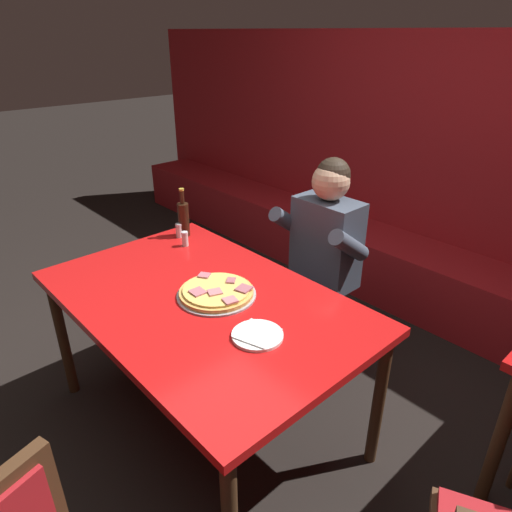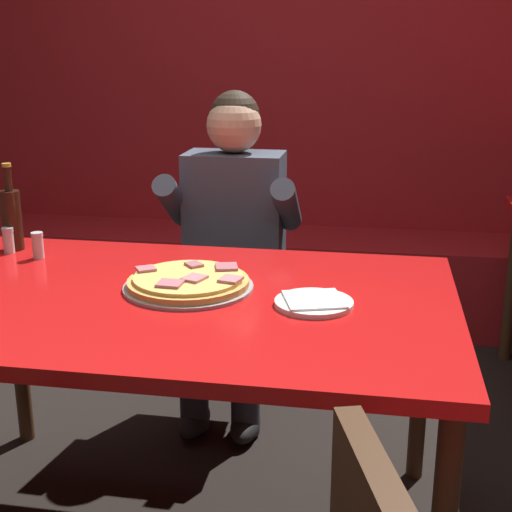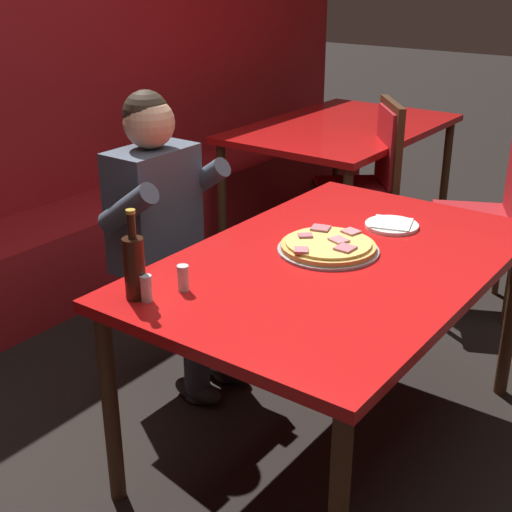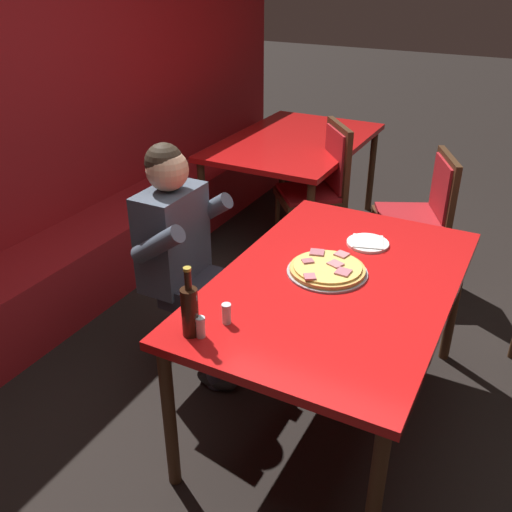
{
  "view_description": "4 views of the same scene",
  "coord_description": "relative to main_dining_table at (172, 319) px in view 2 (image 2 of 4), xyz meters",
  "views": [
    {
      "loc": [
        1.5,
        -1.03,
        1.88
      ],
      "look_at": [
        0.17,
        0.19,
        0.99
      ],
      "focal_mm": 32.0,
      "sensor_mm": 36.0,
      "label": 1
    },
    {
      "loc": [
        0.54,
        -1.78,
        1.44
      ],
      "look_at": [
        0.18,
        0.32,
        0.8
      ],
      "focal_mm": 50.0,
      "sensor_mm": 36.0,
      "label": 2
    },
    {
      "loc": [
        -2.05,
        -1.13,
        1.77
      ],
      "look_at": [
        -0.11,
        0.28,
        0.75
      ],
      "focal_mm": 50.0,
      "sensor_mm": 36.0,
      "label": 3
    },
    {
      "loc": [
        -2.12,
        -0.7,
        2.07
      ],
      "look_at": [
        -0.14,
        0.34,
        0.88
      ],
      "focal_mm": 40.0,
      "sensor_mm": 36.0,
      "label": 4
    }
  ],
  "objects": [
    {
      "name": "booth_wall_panel",
      "position": [
        0.0,
        2.18,
        0.24
      ],
      "size": [
        6.8,
        0.16,
        1.9
      ],
      "primitive_type": "cube",
      "color": "#A3191E",
      "rests_on": "ground_plane"
    },
    {
      "name": "shaker_oregano",
      "position": [
        -0.65,
        0.31,
        0.11
      ],
      "size": [
        0.04,
        0.04,
        0.09
      ],
      "color": "silver",
      "rests_on": "main_dining_table"
    },
    {
      "name": "pizza",
      "position": [
        0.03,
        0.06,
        0.09
      ],
      "size": [
        0.37,
        0.37,
        0.05
      ],
      "color": "#9E9EA3",
      "rests_on": "main_dining_table"
    },
    {
      "name": "booth_bench",
      "position": [
        0.0,
        1.86,
        -0.48
      ],
      "size": [
        6.46,
        0.48,
        0.46
      ],
      "primitive_type": "cube",
      "color": "#A3191E",
      "rests_on": "ground_plane"
    },
    {
      "name": "main_dining_table",
      "position": [
        0.0,
        0.0,
        0.0
      ],
      "size": [
        1.56,
        0.99,
        0.78
      ],
      "color": "#422816",
      "rests_on": "ground_plane"
    },
    {
      "name": "plate_white_paper",
      "position": [
        0.4,
        -0.01,
        0.08
      ],
      "size": [
        0.21,
        0.21,
        0.02
      ],
      "color": "white",
      "rests_on": "main_dining_table"
    },
    {
      "name": "shaker_red_pepper_flakes",
      "position": [
        -0.52,
        0.27,
        0.11
      ],
      "size": [
        0.04,
        0.04,
        0.09
      ],
      "color": "silver",
      "rests_on": "main_dining_table"
    },
    {
      "name": "beer_bottle",
      "position": [
        -0.65,
        0.35,
        0.18
      ],
      "size": [
        0.07,
        0.07,
        0.29
      ],
      "color": "black",
      "rests_on": "main_dining_table"
    },
    {
      "name": "diner_seated_blue_shirt",
      "position": [
        -0.0,
        0.81,
        -0.0
      ],
      "size": [
        0.53,
        0.53,
        1.27
      ],
      "color": "black",
      "rests_on": "ground_plane"
    }
  ]
}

